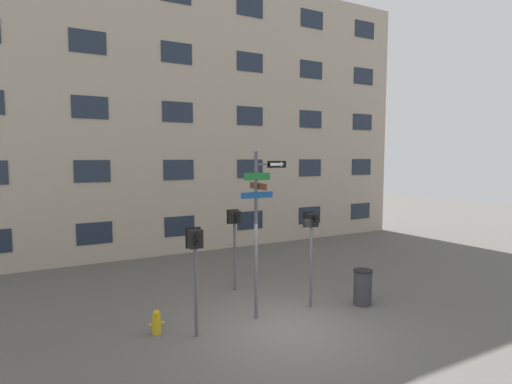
{
  "coord_description": "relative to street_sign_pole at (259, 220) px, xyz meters",
  "views": [
    {
      "loc": [
        -5.1,
        -7.98,
        4.2
      ],
      "look_at": [
        -0.36,
        0.89,
        3.31
      ],
      "focal_mm": 28.0,
      "sensor_mm": 36.0,
      "label": 1
    }
  ],
  "objects": [
    {
      "name": "pedestrian_signal_across",
      "position": [
        0.4,
        2.32,
        -0.58
      ],
      "size": [
        0.4,
        0.4,
        2.55
      ],
      "color": "#4C4C51",
      "rests_on": "ground_plane"
    },
    {
      "name": "pedestrian_signal_right",
      "position": [
        1.67,
        0.01,
        -0.52
      ],
      "size": [
        0.36,
        0.4,
        2.68
      ],
      "color": "#4C4C51",
      "rests_on": "ground_plane"
    },
    {
      "name": "ground_plane",
      "position": [
        0.29,
        -0.88,
        -2.6
      ],
      "size": [
        60.0,
        60.0,
        0.0
      ],
      "primitive_type": "plane",
      "color": "#595651"
    },
    {
      "name": "fire_hydrant",
      "position": [
        -2.58,
        0.31,
        -2.32
      ],
      "size": [
        0.36,
        0.2,
        0.59
      ],
      "color": "gold",
      "rests_on": "ground_plane"
    },
    {
      "name": "trash_bin",
      "position": [
        3.08,
        -0.54,
        -2.1
      ],
      "size": [
        0.54,
        0.54,
        1.0
      ],
      "color": "#333338",
      "rests_on": "ground_plane"
    },
    {
      "name": "street_sign_pole",
      "position": [
        0.0,
        0.0,
        0.0
      ],
      "size": [
        1.33,
        0.88,
        4.33
      ],
      "color": "#4C4C51",
      "rests_on": "ground_plane"
    },
    {
      "name": "building_facade",
      "position": [
        0.29,
        8.02,
        3.48
      ],
      "size": [
        24.0,
        0.64,
        12.16
      ],
      "color": "tan",
      "rests_on": "ground_plane"
    },
    {
      "name": "pedestrian_signal_left",
      "position": [
        -1.79,
        -0.26,
        -0.58
      ],
      "size": [
        0.37,
        0.4,
        2.57
      ],
      "color": "#4C4C51",
      "rests_on": "ground_plane"
    }
  ]
}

